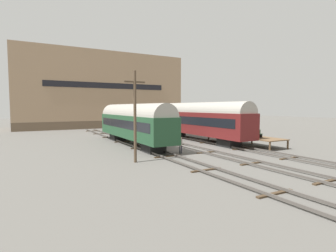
{
  "coord_description": "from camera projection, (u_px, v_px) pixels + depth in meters",
  "views": [
    {
      "loc": [
        -16.22,
        -24.18,
        4.63
      ],
      "look_at": [
        0.0,
        5.37,
        2.2
      ],
      "focal_mm": 28.0,
      "sensor_mm": 36.0,
      "label": 1
    }
  ],
  "objects": [
    {
      "name": "ground_plane",
      "position": [
        191.0,
        149.0,
        29.25
      ],
      "size": [
        200.0,
        200.0,
        0.0
      ],
      "primitive_type": "plane",
      "color": "#56544F"
    },
    {
      "name": "person_worker",
      "position": [
        181.0,
        144.0,
        26.09
      ],
      "size": [
        0.32,
        0.32,
        1.64
      ],
      "color": "#282833",
      "rests_on": "ground"
    },
    {
      "name": "track_left",
      "position": [
        153.0,
        151.0,
        26.99
      ],
      "size": [
        2.6,
        60.0,
        0.26
      ],
      "color": "#4C4742",
      "rests_on": "ground"
    },
    {
      "name": "utility_pole",
      "position": [
        135.0,
        115.0,
        21.71
      ],
      "size": [
        1.8,
        0.24,
        7.62
      ],
      "color": "#473828",
      "rests_on": "ground"
    },
    {
      "name": "train_car_maroon",
      "position": [
        199.0,
        119.0,
        35.71
      ],
      "size": [
        2.86,
        18.46,
        5.28
      ],
      "color": "black",
      "rests_on": "ground"
    },
    {
      "name": "train_car_green",
      "position": [
        133.0,
        122.0,
        31.76
      ],
      "size": [
        2.93,
        17.67,
        5.02
      ],
      "color": "black",
      "rests_on": "ground"
    },
    {
      "name": "track_right",
      "position": [
        224.0,
        144.0,
        31.5
      ],
      "size": [
        2.6,
        60.0,
        0.26
      ],
      "color": "#4C4742",
      "rests_on": "ground"
    },
    {
      "name": "station_platform",
      "position": [
        244.0,
        136.0,
        32.53
      ],
      "size": [
        3.17,
        10.67,
        1.11
      ],
      "color": "brown",
      "rests_on": "ground"
    },
    {
      "name": "track_middle",
      "position": [
        191.0,
        147.0,
        29.24
      ],
      "size": [
        2.6,
        60.0,
        0.26
      ],
      "color": "#4C4742",
      "rests_on": "ground"
    },
    {
      "name": "warehouse_building",
      "position": [
        101.0,
        91.0,
        62.67
      ],
      "size": [
        37.21,
        12.7,
        16.94
      ],
      "color": "brown",
      "rests_on": "ground"
    },
    {
      "name": "bench",
      "position": [
        257.0,
        134.0,
        30.13
      ],
      "size": [
        1.4,
        0.4,
        0.91
      ],
      "color": "#2D4C33",
      "rests_on": "station_platform"
    }
  ]
}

